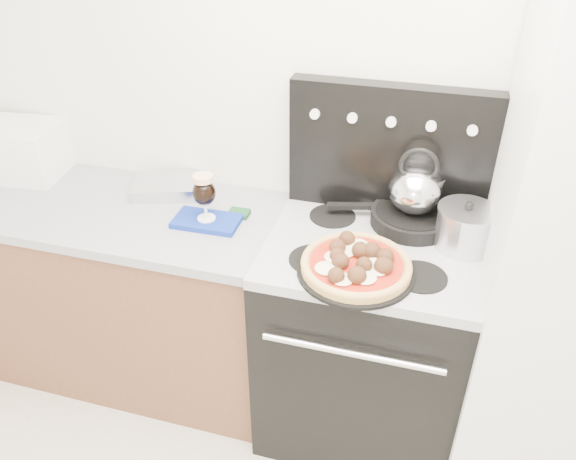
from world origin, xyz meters
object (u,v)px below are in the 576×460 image
(toaster_oven, at_px, (18,150))
(skillet, at_px, (412,218))
(pizza_pan, at_px, (356,271))
(tea_kettle, at_px, (416,186))
(pizza, at_px, (356,263))
(oven_mitt, at_px, (207,221))
(stove_body, at_px, (363,342))
(stock_pot, at_px, (465,229))
(base_cabinet, at_px, (124,293))
(beer_glass, at_px, (205,197))

(toaster_oven, xyz_separation_m, skillet, (1.73, 0.01, -0.07))
(pizza_pan, xyz_separation_m, tea_kettle, (0.15, 0.36, 0.16))
(toaster_oven, bearing_deg, skillet, -6.51)
(pizza, distance_m, skillet, 0.39)
(toaster_oven, xyz_separation_m, oven_mitt, (0.96, -0.17, -0.11))
(stove_body, xyz_separation_m, pizza_pan, (-0.03, -0.18, 0.49))
(skillet, bearing_deg, toaster_oven, -179.80)
(stove_body, xyz_separation_m, pizza, (-0.03, -0.18, 0.52))
(pizza, height_order, stock_pot, stock_pot)
(base_cabinet, height_order, tea_kettle, tea_kettle)
(beer_glass, relative_size, tea_kettle, 0.88)
(oven_mitt, relative_size, stock_pot, 1.28)
(pizza, xyz_separation_m, skillet, (0.15, 0.36, -0.01))
(pizza, bearing_deg, skillet, 67.13)
(toaster_oven, bearing_deg, oven_mitt, -16.87)
(base_cabinet, relative_size, pizza_pan, 3.66)
(stove_body, bearing_deg, beer_glass, -179.85)
(stove_body, bearing_deg, toaster_oven, 173.94)
(oven_mitt, relative_size, skillet, 0.82)
(pizza, relative_size, tea_kettle, 1.69)
(oven_mitt, xyz_separation_m, pizza_pan, (0.61, -0.18, 0.02))
(base_cabinet, relative_size, stove_body, 1.65)
(oven_mitt, relative_size, pizza, 0.69)
(stove_body, relative_size, pizza, 2.39)
(base_cabinet, height_order, oven_mitt, oven_mitt)
(beer_glass, xyz_separation_m, tea_kettle, (0.76, 0.18, 0.07))
(stove_body, distance_m, pizza, 0.55)
(tea_kettle, bearing_deg, skillet, 0.00)
(beer_glass, relative_size, pizza, 0.52)
(pizza_pan, bearing_deg, beer_glass, 163.81)
(tea_kettle, bearing_deg, pizza_pan, -126.83)
(stove_body, xyz_separation_m, toaster_oven, (-1.61, 0.17, 0.58))
(toaster_oven, distance_m, skillet, 1.73)
(pizza_pan, bearing_deg, oven_mitt, 163.81)
(beer_glass, height_order, pizza, beer_glass)
(beer_glass, bearing_deg, base_cabinet, 176.68)
(pizza_pan, relative_size, skillet, 1.28)
(toaster_oven, relative_size, oven_mitt, 1.44)
(pizza_pan, height_order, pizza, pizza)
(base_cabinet, bearing_deg, pizza, -10.80)
(stove_body, height_order, skillet, skillet)
(beer_glass, distance_m, pizza, 0.64)
(skillet, distance_m, tea_kettle, 0.14)
(base_cabinet, xyz_separation_m, toaster_oven, (-0.50, 0.15, 0.59))
(toaster_oven, bearing_deg, pizza, -19.25)
(toaster_oven, relative_size, pizza, 1.00)
(beer_glass, xyz_separation_m, pizza, (0.61, -0.18, -0.06))
(oven_mitt, bearing_deg, tea_kettle, 13.14)
(stove_body, distance_m, toaster_oven, 1.72)
(oven_mitt, xyz_separation_m, skillet, (0.76, 0.18, 0.04))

